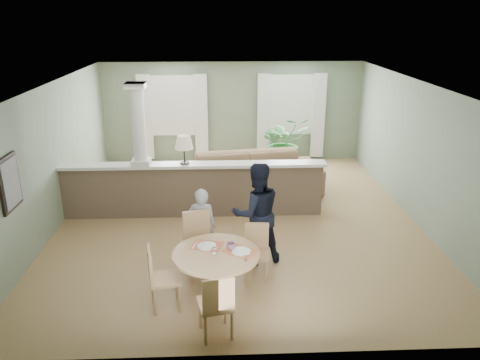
{
  "coord_description": "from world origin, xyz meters",
  "views": [
    {
      "loc": [
        -0.34,
        -8.63,
        3.94
      ],
      "look_at": [
        -0.01,
        -1.0,
        1.18
      ],
      "focal_mm": 35.0,
      "sensor_mm": 36.0,
      "label": 1
    }
  ],
  "objects_px": {
    "chair_far_boy": "(199,240)",
    "chair_side": "(159,276)",
    "dining_table": "(217,262)",
    "man_person": "(257,213)",
    "houseplant": "(284,142)",
    "child_person": "(202,226)",
    "sofa": "(251,175)",
    "chair_near": "(217,303)",
    "chair_far_man": "(257,248)"
  },
  "relations": [
    {
      "from": "houseplant",
      "to": "dining_table",
      "type": "bearing_deg",
      "value": -106.34
    },
    {
      "from": "dining_table",
      "to": "child_person",
      "type": "relative_size",
      "value": 0.95
    },
    {
      "from": "chair_far_man",
      "to": "child_person",
      "type": "height_order",
      "value": "child_person"
    },
    {
      "from": "chair_near",
      "to": "chair_side",
      "type": "distance_m",
      "value": 1.04
    },
    {
      "from": "chair_far_boy",
      "to": "chair_far_man",
      "type": "height_order",
      "value": "chair_far_boy"
    },
    {
      "from": "child_person",
      "to": "man_person",
      "type": "xyz_separation_m",
      "value": [
        0.89,
        0.02,
        0.2
      ]
    },
    {
      "from": "chair_far_man",
      "to": "houseplant",
      "type": "bearing_deg",
      "value": 84.03
    },
    {
      "from": "houseplant",
      "to": "dining_table",
      "type": "xyz_separation_m",
      "value": [
        -1.76,
        -5.99,
        -0.11
      ]
    },
    {
      "from": "sofa",
      "to": "child_person",
      "type": "relative_size",
      "value": 2.4
    },
    {
      "from": "sofa",
      "to": "chair_far_boy",
      "type": "distance_m",
      "value": 3.54
    },
    {
      "from": "chair_far_man",
      "to": "dining_table",
      "type": "bearing_deg",
      "value": -128.81
    },
    {
      "from": "houseplant",
      "to": "dining_table",
      "type": "height_order",
      "value": "houseplant"
    },
    {
      "from": "chair_side",
      "to": "chair_far_man",
      "type": "bearing_deg",
      "value": -72.21
    },
    {
      "from": "chair_far_boy",
      "to": "man_person",
      "type": "bearing_deg",
      "value": 3.97
    },
    {
      "from": "houseplant",
      "to": "man_person",
      "type": "xyz_separation_m",
      "value": [
        -1.11,
        -4.9,
        0.15
      ]
    },
    {
      "from": "chair_near",
      "to": "chair_side",
      "type": "bearing_deg",
      "value": -53.85
    },
    {
      "from": "chair_far_boy",
      "to": "child_person",
      "type": "distance_m",
      "value": 0.33
    },
    {
      "from": "houseplant",
      "to": "child_person",
      "type": "bearing_deg",
      "value": -112.16
    },
    {
      "from": "chair_near",
      "to": "sofa",
      "type": "bearing_deg",
      "value": -111.68
    },
    {
      "from": "dining_table",
      "to": "chair_far_boy",
      "type": "relative_size",
      "value": 1.22
    },
    {
      "from": "sofa",
      "to": "chair_near",
      "type": "distance_m",
      "value": 5.07
    },
    {
      "from": "chair_side",
      "to": "child_person",
      "type": "height_order",
      "value": "child_person"
    },
    {
      "from": "chair_far_man",
      "to": "child_person",
      "type": "distance_m",
      "value": 0.99
    },
    {
      "from": "man_person",
      "to": "chair_side",
      "type": "bearing_deg",
      "value": 30.13
    },
    {
      "from": "houseplant",
      "to": "child_person",
      "type": "relative_size",
      "value": 1.08
    },
    {
      "from": "sofa",
      "to": "dining_table",
      "type": "bearing_deg",
      "value": -108.76
    },
    {
      "from": "chair_near",
      "to": "child_person",
      "type": "height_order",
      "value": "child_person"
    },
    {
      "from": "dining_table",
      "to": "chair_far_man",
      "type": "bearing_deg",
      "value": 45.15
    },
    {
      "from": "chair_far_man",
      "to": "chair_near",
      "type": "relative_size",
      "value": 0.92
    },
    {
      "from": "dining_table",
      "to": "man_person",
      "type": "height_order",
      "value": "man_person"
    },
    {
      "from": "chair_side",
      "to": "man_person",
      "type": "relative_size",
      "value": 0.55
    },
    {
      "from": "chair_far_boy",
      "to": "chair_side",
      "type": "xyz_separation_m",
      "value": [
        -0.5,
        -0.96,
        -0.04
      ]
    },
    {
      "from": "dining_table",
      "to": "chair_near",
      "type": "height_order",
      "value": "chair_near"
    },
    {
      "from": "houseplant",
      "to": "chair_far_boy",
      "type": "height_order",
      "value": "houseplant"
    },
    {
      "from": "chair_far_boy",
      "to": "sofa",
      "type": "bearing_deg",
      "value": 57.52
    },
    {
      "from": "chair_far_boy",
      "to": "chair_side",
      "type": "bearing_deg",
      "value": -132.91
    },
    {
      "from": "chair_far_boy",
      "to": "chair_near",
      "type": "relative_size",
      "value": 1.08
    },
    {
      "from": "dining_table",
      "to": "man_person",
      "type": "bearing_deg",
      "value": 59.43
    },
    {
      "from": "sofa",
      "to": "dining_table",
      "type": "xyz_separation_m",
      "value": [
        -0.76,
        -4.14,
        0.14
      ]
    },
    {
      "from": "man_person",
      "to": "chair_far_man",
      "type": "bearing_deg",
      "value": 74.4
    },
    {
      "from": "chair_near",
      "to": "man_person",
      "type": "height_order",
      "value": "man_person"
    },
    {
      "from": "houseplant",
      "to": "chair_far_boy",
      "type": "bearing_deg",
      "value": -111.37
    },
    {
      "from": "dining_table",
      "to": "sofa",
      "type": "bearing_deg",
      "value": 79.63
    },
    {
      "from": "chair_far_man",
      "to": "chair_side",
      "type": "distance_m",
      "value": 1.62
    },
    {
      "from": "child_person",
      "to": "man_person",
      "type": "relative_size",
      "value": 0.76
    },
    {
      "from": "houseplant",
      "to": "chair_far_boy",
      "type": "distance_m",
      "value": 5.61
    },
    {
      "from": "houseplant",
      "to": "child_person",
      "type": "height_order",
      "value": "houseplant"
    },
    {
      "from": "chair_near",
      "to": "child_person",
      "type": "distance_m",
      "value": 1.97
    },
    {
      "from": "chair_near",
      "to": "chair_side",
      "type": "height_order",
      "value": "chair_side"
    },
    {
      "from": "sofa",
      "to": "chair_far_man",
      "type": "height_order",
      "value": "sofa"
    }
  ]
}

